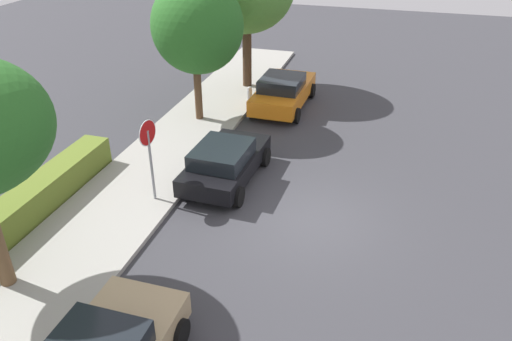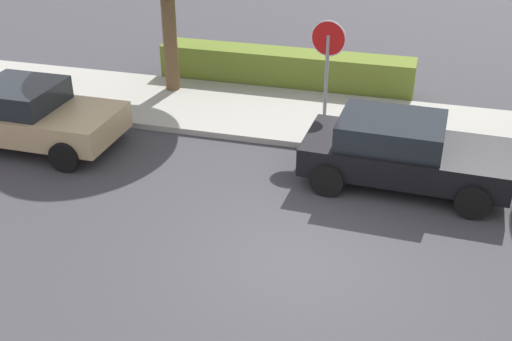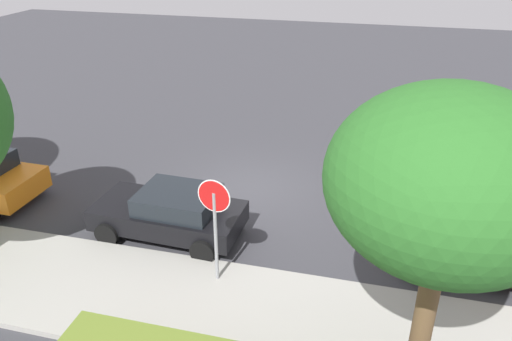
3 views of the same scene
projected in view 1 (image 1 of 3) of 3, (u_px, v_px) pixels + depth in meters
The scene contains 8 objects.
ground_plane at pixel (309, 218), 14.47m from camera, with size 60.00×60.00×0.00m, color #38383D.
sidewalk_curb at pixel (136, 188), 15.80m from camera, with size 32.00×3.16×0.14m, color #9E9B93.
stop_sign at pixel (149, 148), 14.29m from camera, with size 0.77×0.13×2.72m.
parked_car_black at pixel (225, 162), 15.97m from camera, with size 3.99×2.16×1.35m.
parked_car_orange at pixel (283, 91), 21.42m from camera, with size 4.48×2.20×1.47m.
street_tree_far at pixel (197, 26), 18.64m from camera, with size 3.48×3.48×5.66m.
fire_hydrant at pixel (250, 94), 22.21m from camera, with size 0.30×0.22×0.72m.
front_yard_hedge at pixel (34, 201), 14.35m from camera, with size 6.87×0.90×0.99m.
Camera 1 is at (-11.87, -1.86, 8.33)m, focal length 35.00 mm.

